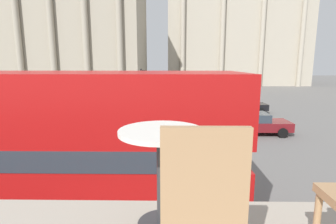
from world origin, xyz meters
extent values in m
cylinder|color=black|center=(1.09, 5.18, 0.50)|extent=(1.01, 0.22, 1.01)
cube|color=#B71414|center=(-3.03, 3.91, 1.40)|extent=(11.05, 2.54, 1.78)
cube|color=#2D3842|center=(-3.03, 3.91, 2.51)|extent=(10.83, 2.56, 0.45)
cube|color=#B71414|center=(-3.03, 3.91, 3.47)|extent=(11.05, 2.54, 1.46)
cylinder|color=#2D2D30|center=(0.81, -0.35, 3.21)|extent=(0.36, 0.36, 0.02)
cylinder|color=#2D2D30|center=(0.81, -0.35, 3.56)|extent=(0.07, 0.07, 0.68)
cylinder|color=silver|center=(0.81, -0.35, 3.92)|extent=(0.60, 0.60, 0.03)
cylinder|color=#A87F56|center=(0.87, -0.65, 3.42)|extent=(0.04, 0.04, 0.44)
cylinder|color=#A87F56|center=(1.21, -0.65, 3.42)|extent=(0.04, 0.04, 0.44)
cube|color=#A87F56|center=(1.04, -0.82, 3.67)|extent=(0.40, 0.40, 0.05)
cube|color=#A87F56|center=(1.04, -1.00, 3.90)|extent=(0.40, 0.04, 0.42)
cube|color=#A39984|center=(-16.08, 43.38, 8.56)|extent=(23.96, 14.43, 17.12)
cylinder|color=#A39984|center=(-20.87, 35.72, 7.28)|extent=(0.90, 0.90, 14.56)
cylinder|color=#A39984|center=(-16.08, 35.72, 7.28)|extent=(0.90, 0.90, 14.56)
cylinder|color=#A39984|center=(-11.29, 35.72, 7.28)|extent=(0.90, 0.90, 14.56)
cylinder|color=#A39984|center=(-6.50, 35.72, 7.28)|extent=(0.90, 0.90, 14.56)
cube|color=#B2A893|center=(14.29, 57.82, 11.61)|extent=(28.42, 15.19, 23.21)
cylinder|color=#B2A893|center=(2.92, 49.77, 9.86)|extent=(0.90, 0.90, 19.73)
cylinder|color=#B2A893|center=(10.50, 49.77, 9.86)|extent=(0.90, 0.90, 19.73)
cylinder|color=#B2A893|center=(18.08, 49.77, 9.86)|extent=(0.90, 0.90, 19.73)
cylinder|color=#B2A893|center=(25.66, 49.77, 9.86)|extent=(0.90, 0.90, 19.73)
cylinder|color=black|center=(0.04, 9.92, 1.72)|extent=(0.12, 0.12, 3.44)
cube|color=black|center=(0.22, 9.92, 2.99)|extent=(0.20, 0.24, 0.70)
sphere|color=green|center=(0.33, 9.92, 3.14)|extent=(0.14, 0.14, 0.14)
cylinder|color=black|center=(-1.43, 17.59, 2.01)|extent=(0.12, 0.12, 4.02)
cube|color=black|center=(-1.25, 17.59, 3.57)|extent=(0.20, 0.24, 0.70)
sphere|color=red|center=(-1.14, 17.59, 3.72)|extent=(0.14, 0.14, 0.14)
cylinder|color=black|center=(7.55, 14.96, 0.30)|extent=(0.60, 0.18, 0.60)
cylinder|color=black|center=(7.55, 13.21, 0.30)|extent=(0.60, 0.18, 0.60)
cylinder|color=black|center=(4.75, 14.96, 0.30)|extent=(0.60, 0.18, 0.60)
cylinder|color=black|center=(4.75, 13.21, 0.30)|extent=(0.60, 0.18, 0.60)
cube|color=maroon|center=(6.15, 14.09, 0.57)|extent=(4.20, 1.75, 0.55)
cube|color=#2D3842|center=(5.95, 14.09, 1.10)|extent=(1.89, 1.61, 0.50)
cylinder|color=black|center=(8.70, 22.34, 0.30)|extent=(0.60, 0.18, 0.60)
cylinder|color=black|center=(8.70, 20.59, 0.30)|extent=(0.60, 0.18, 0.60)
cylinder|color=black|center=(5.90, 22.34, 0.30)|extent=(0.60, 0.18, 0.60)
cylinder|color=black|center=(5.90, 20.59, 0.30)|extent=(0.60, 0.18, 0.60)
cube|color=black|center=(7.30, 21.46, 0.57)|extent=(4.20, 1.75, 0.55)
cube|color=#2D3842|center=(7.10, 21.46, 1.10)|extent=(1.89, 1.61, 0.50)
cylinder|color=#282B33|center=(10.61, 32.90, 0.42)|extent=(0.14, 0.14, 0.83)
cylinder|color=#282B33|center=(10.79, 32.90, 0.42)|extent=(0.14, 0.14, 0.83)
cylinder|color=yellow|center=(10.70, 32.90, 1.17)|extent=(0.32, 0.32, 0.66)
sphere|color=tan|center=(10.70, 32.90, 1.61)|extent=(0.23, 0.23, 0.23)
cylinder|color=#282B33|center=(2.96, 29.04, 0.43)|extent=(0.14, 0.14, 0.87)
cylinder|color=#282B33|center=(3.14, 29.04, 0.43)|extent=(0.14, 0.14, 0.87)
cylinder|color=silver|center=(3.05, 29.04, 1.21)|extent=(0.32, 0.32, 0.69)
sphere|color=tan|center=(3.05, 29.04, 1.68)|extent=(0.24, 0.24, 0.24)
cylinder|color=#282B33|center=(-7.75, 19.70, 0.43)|extent=(0.14, 0.14, 0.85)
cylinder|color=#282B33|center=(-7.57, 19.70, 0.43)|extent=(0.14, 0.14, 0.85)
cylinder|color=#606638|center=(-7.66, 19.70, 1.19)|extent=(0.32, 0.32, 0.67)
sphere|color=tan|center=(-7.66, 19.70, 1.64)|extent=(0.23, 0.23, 0.23)
camera|label=1|loc=(0.89, -2.11, 4.38)|focal=28.00mm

